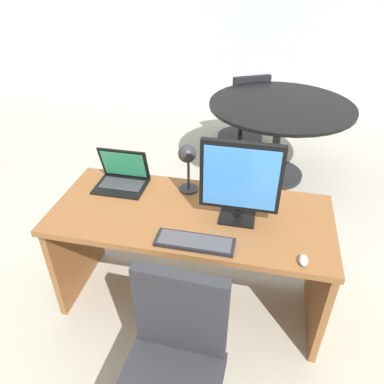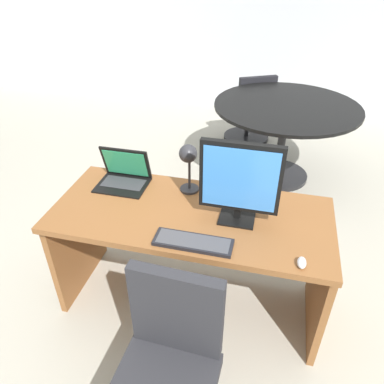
{
  "view_description": "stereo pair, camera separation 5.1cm",
  "coord_description": "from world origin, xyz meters",
  "px_view_note": "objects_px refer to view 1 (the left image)",
  "views": [
    {
      "loc": [
        0.37,
        -1.68,
        2.05
      ],
      "look_at": [
        0.0,
        0.04,
        0.87
      ],
      "focal_mm": 34.47,
      "sensor_mm": 36.0,
      "label": 1
    },
    {
      "loc": [
        0.42,
        -1.67,
        2.05
      ],
      "look_at": [
        0.0,
        0.04,
        0.87
      ],
      "focal_mm": 34.47,
      "sensor_mm": 36.0,
      "label": 2
    }
  ],
  "objects_px": {
    "desk_lamp": "(187,159)",
    "office_chair": "(173,380)",
    "monitor": "(240,180)",
    "desk": "(192,236)",
    "laptop": "(123,173)",
    "meeting_table": "(279,122)",
    "mouse": "(304,260)",
    "meeting_chair_near": "(244,114)",
    "keyboard": "(195,242)"
  },
  "relations": [
    {
      "from": "desk_lamp",
      "to": "office_chair",
      "type": "distance_m",
      "value": 1.18
    },
    {
      "from": "monitor",
      "to": "desk_lamp",
      "type": "xyz_separation_m",
      "value": [
        -0.34,
        0.21,
        -0.03
      ]
    },
    {
      "from": "desk",
      "to": "desk_lamp",
      "type": "height_order",
      "value": "desk_lamp"
    },
    {
      "from": "laptop",
      "to": "meeting_table",
      "type": "xyz_separation_m",
      "value": [
        0.99,
        1.59,
        -0.22
      ]
    },
    {
      "from": "office_chair",
      "to": "mouse",
      "type": "bearing_deg",
      "value": 42.18
    },
    {
      "from": "desk",
      "to": "meeting_chair_near",
      "type": "relative_size",
      "value": 1.93
    },
    {
      "from": "laptop",
      "to": "meeting_chair_near",
      "type": "distance_m",
      "value": 2.5
    },
    {
      "from": "desk_lamp",
      "to": "meeting_table",
      "type": "xyz_separation_m",
      "value": [
        0.56,
        1.61,
        -0.38
      ]
    },
    {
      "from": "mouse",
      "to": "desk_lamp",
      "type": "bearing_deg",
      "value": 144.74
    },
    {
      "from": "keyboard",
      "to": "desk_lamp",
      "type": "relative_size",
      "value": 1.25
    },
    {
      "from": "laptop",
      "to": "meeting_table",
      "type": "height_order",
      "value": "laptop"
    },
    {
      "from": "monitor",
      "to": "laptop",
      "type": "relative_size",
      "value": 1.5
    },
    {
      "from": "desk_lamp",
      "to": "desk",
      "type": "bearing_deg",
      "value": -67.66
    },
    {
      "from": "meeting_table",
      "to": "mouse",
      "type": "bearing_deg",
      "value": -86.27
    },
    {
      "from": "keyboard",
      "to": "office_chair",
      "type": "distance_m",
      "value": 0.66
    },
    {
      "from": "monitor",
      "to": "meeting_table",
      "type": "distance_m",
      "value": 1.88
    },
    {
      "from": "desk",
      "to": "mouse",
      "type": "height_order",
      "value": "mouse"
    },
    {
      "from": "laptop",
      "to": "office_chair",
      "type": "relative_size",
      "value": 0.35
    },
    {
      "from": "laptop",
      "to": "desk_lamp",
      "type": "distance_m",
      "value": 0.46
    },
    {
      "from": "keyboard",
      "to": "desk_lamp",
      "type": "height_order",
      "value": "desk_lamp"
    },
    {
      "from": "keyboard",
      "to": "meeting_chair_near",
      "type": "distance_m",
      "value": 2.9
    },
    {
      "from": "keyboard",
      "to": "desk_lamp",
      "type": "bearing_deg",
      "value": 107.24
    },
    {
      "from": "laptop",
      "to": "mouse",
      "type": "bearing_deg",
      "value": -24.24
    },
    {
      "from": "mouse",
      "to": "meeting_chair_near",
      "type": "distance_m",
      "value": 2.98
    },
    {
      "from": "office_chair",
      "to": "desk",
      "type": "bearing_deg",
      "value": 95.77
    },
    {
      "from": "monitor",
      "to": "keyboard",
      "type": "bearing_deg",
      "value": -126.75
    },
    {
      "from": "meeting_table",
      "to": "laptop",
      "type": "bearing_deg",
      "value": -121.92
    },
    {
      "from": "monitor",
      "to": "meeting_table",
      "type": "bearing_deg",
      "value": 83.08
    },
    {
      "from": "keyboard",
      "to": "meeting_table",
      "type": "xyz_separation_m",
      "value": [
        0.41,
        2.08,
        -0.16
      ]
    },
    {
      "from": "office_chair",
      "to": "monitor",
      "type": "bearing_deg",
      "value": 76.37
    },
    {
      "from": "keyboard",
      "to": "meeting_chair_near",
      "type": "xyz_separation_m",
      "value": [
        0.01,
        2.87,
        -0.42
      ]
    },
    {
      "from": "desk",
      "to": "office_chair",
      "type": "relative_size",
      "value": 1.81
    },
    {
      "from": "meeting_chair_near",
      "to": "monitor",
      "type": "bearing_deg",
      "value": -85.92
    },
    {
      "from": "office_chair",
      "to": "meeting_chair_near",
      "type": "bearing_deg",
      "value": 89.97
    },
    {
      "from": "monitor",
      "to": "desk",
      "type": "bearing_deg",
      "value": 169.18
    },
    {
      "from": "desk_lamp",
      "to": "meeting_table",
      "type": "bearing_deg",
      "value": 70.91
    },
    {
      "from": "mouse",
      "to": "meeting_table",
      "type": "bearing_deg",
      "value": 93.73
    },
    {
      "from": "mouse",
      "to": "keyboard",
      "type": "bearing_deg",
      "value": 177.39
    },
    {
      "from": "laptop",
      "to": "office_chair",
      "type": "xyz_separation_m",
      "value": [
        0.58,
        -1.0,
        -0.47
      ]
    },
    {
      "from": "desk",
      "to": "desk_lamp",
      "type": "xyz_separation_m",
      "value": [
        -0.06,
        0.16,
        0.45
      ]
    },
    {
      "from": "keyboard",
      "to": "office_chair",
      "type": "height_order",
      "value": "office_chair"
    },
    {
      "from": "keyboard",
      "to": "desk",
      "type": "bearing_deg",
      "value": 104.54
    },
    {
      "from": "desk_lamp",
      "to": "meeting_chair_near",
      "type": "height_order",
      "value": "desk_lamp"
    },
    {
      "from": "desk",
      "to": "meeting_chair_near",
      "type": "distance_m",
      "value": 2.57
    },
    {
      "from": "mouse",
      "to": "laptop",
      "type": "bearing_deg",
      "value": 155.76
    },
    {
      "from": "laptop",
      "to": "keyboard",
      "type": "xyz_separation_m",
      "value": [
        0.58,
        -0.48,
        -0.06
      ]
    },
    {
      "from": "desk_lamp",
      "to": "keyboard",
      "type": "bearing_deg",
      "value": -72.76
    },
    {
      "from": "mouse",
      "to": "meeting_table",
      "type": "height_order",
      "value": "meeting_table"
    },
    {
      "from": "desk",
      "to": "mouse",
      "type": "relative_size",
      "value": 20.65
    },
    {
      "from": "monitor",
      "to": "keyboard",
      "type": "relative_size",
      "value": 1.16
    }
  ]
}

